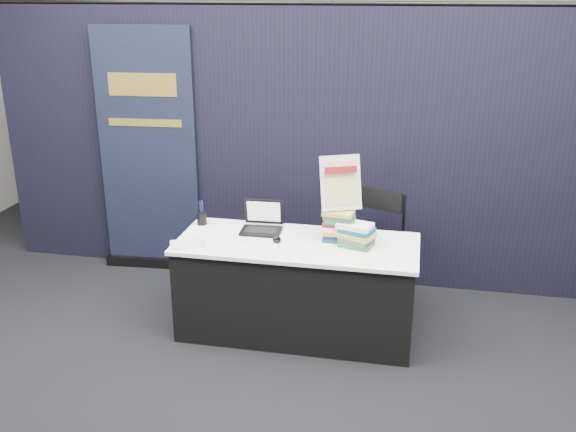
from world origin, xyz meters
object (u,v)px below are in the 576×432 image
at_px(book_stack_short, 356,235).
at_px(stacking_chair, 375,247).
at_px(pullup_banner, 149,166).
at_px(display_table, 297,287).
at_px(laptop, 262,224).
at_px(info_sign, 341,184).
at_px(book_stack_tall, 339,225).

distance_m(book_stack_short, stacking_chair, 0.55).
xyz_separation_m(book_stack_short, pullup_banner, (-2.00, 0.93, 0.16)).
distance_m(display_table, laptop, 0.56).
distance_m(info_sign, stacking_chair, 0.76).
relative_size(book_stack_short, pullup_banner, 0.13).
relative_size(book_stack_tall, book_stack_short, 0.84).
height_order(laptop, stacking_chair, stacking_chair).
height_order(display_table, book_stack_tall, book_stack_tall).
relative_size(laptop, info_sign, 0.77).
bearing_deg(book_stack_tall, pullup_banner, 155.48).
xyz_separation_m(laptop, info_sign, (0.61, -0.05, 0.38)).
distance_m(book_stack_tall, info_sign, 0.32).
distance_m(pullup_banner, stacking_chair, 2.21).
bearing_deg(laptop, stacking_chair, 16.36).
relative_size(display_table, laptop, 5.64).
relative_size(display_table, book_stack_tall, 7.59).
bearing_deg(stacking_chair, display_table, -114.50).
relative_size(book_stack_short, info_sign, 0.68).
relative_size(display_table, pullup_banner, 0.80).
distance_m(display_table, book_stack_tall, 0.58).
xyz_separation_m(display_table, laptop, (-0.31, 0.18, 0.43)).
distance_m(laptop, pullup_banner, 1.48).
bearing_deg(stacking_chair, book_stack_short, -79.54).
bearing_deg(book_stack_short, info_sign, 141.07).
bearing_deg(book_stack_short, pullup_banner, 155.07).
bearing_deg(book_stack_tall, info_sign, 90.00).
xyz_separation_m(book_stack_tall, info_sign, (0.00, 0.03, 0.32)).
height_order(book_stack_tall, pullup_banner, pullup_banner).
relative_size(laptop, stacking_chair, 0.32).
bearing_deg(book_stack_tall, display_table, -161.71).
height_order(laptop, pullup_banner, pullup_banner).
xyz_separation_m(laptop, pullup_banner, (-1.25, 0.77, 0.19)).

